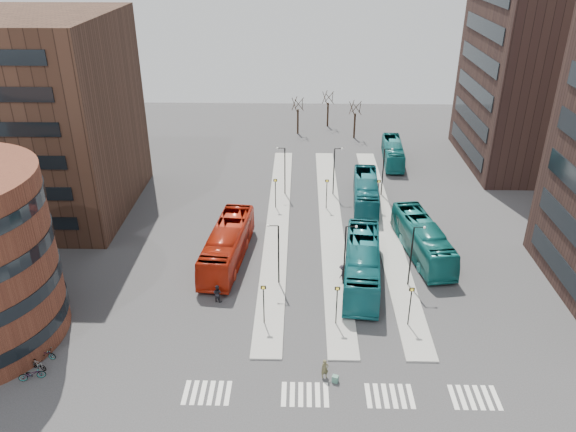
{
  "coord_description": "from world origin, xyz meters",
  "views": [
    {
      "loc": [
        -1.5,
        -25.85,
        29.36
      ],
      "look_at": [
        -2.64,
        22.21,
        5.0
      ],
      "focal_mm": 35.0,
      "sensor_mm": 36.0,
      "label": 1
    }
  ],
  "objects_px": {
    "teal_bus_a": "(362,264)",
    "bicycle_far": "(45,354)",
    "commuter_b": "(360,298)",
    "commuter_a": "(217,293)",
    "teal_bus_c": "(423,239)",
    "traveller": "(325,369)",
    "red_bus": "(227,245)",
    "teal_bus_d": "(393,153)",
    "suitcase": "(335,379)",
    "commuter_c": "(342,273)",
    "teal_bus_b": "(366,192)",
    "bicycle_near": "(32,374)",
    "bicycle_mid": "(38,365)"
  },
  "relations": [
    {
      "from": "commuter_a",
      "to": "bicycle_near",
      "type": "distance_m",
      "value": 15.87
    },
    {
      "from": "red_bus",
      "to": "commuter_c",
      "type": "xyz_separation_m",
      "value": [
        11.16,
        -3.38,
        -0.97
      ]
    },
    {
      "from": "suitcase",
      "to": "teal_bus_a",
      "type": "relative_size",
      "value": 0.04
    },
    {
      "from": "suitcase",
      "to": "commuter_a",
      "type": "xyz_separation_m",
      "value": [
        -9.94,
        9.81,
        0.57
      ]
    },
    {
      "from": "teal_bus_b",
      "to": "commuter_a",
      "type": "bearing_deg",
      "value": -122.28
    },
    {
      "from": "traveller",
      "to": "commuter_b",
      "type": "relative_size",
      "value": 0.94
    },
    {
      "from": "commuter_b",
      "to": "commuter_a",
      "type": "bearing_deg",
      "value": 86.34
    },
    {
      "from": "teal_bus_d",
      "to": "commuter_b",
      "type": "xyz_separation_m",
      "value": [
        -7.76,
        -34.69,
        -0.64
      ]
    },
    {
      "from": "red_bus",
      "to": "bicycle_near",
      "type": "xyz_separation_m",
      "value": [
        -12.36,
        -17.06,
        -1.31
      ]
    },
    {
      "from": "bicycle_near",
      "to": "bicycle_far",
      "type": "distance_m",
      "value": 2.27
    },
    {
      "from": "teal_bus_a",
      "to": "teal_bus_b",
      "type": "height_order",
      "value": "teal_bus_a"
    },
    {
      "from": "teal_bus_d",
      "to": "bicycle_far",
      "type": "distance_m",
      "value": 53.24
    },
    {
      "from": "bicycle_far",
      "to": "teal_bus_c",
      "type": "bearing_deg",
      "value": -53.76
    },
    {
      "from": "teal_bus_a",
      "to": "bicycle_far",
      "type": "height_order",
      "value": "teal_bus_a"
    },
    {
      "from": "red_bus",
      "to": "suitcase",
      "type": "bearing_deg",
      "value": -53.69
    },
    {
      "from": "suitcase",
      "to": "commuter_c",
      "type": "bearing_deg",
      "value": 105.28
    },
    {
      "from": "suitcase",
      "to": "teal_bus_b",
      "type": "relative_size",
      "value": 0.05
    },
    {
      "from": "red_bus",
      "to": "teal_bus_c",
      "type": "distance_m",
      "value": 19.61
    },
    {
      "from": "teal_bus_c",
      "to": "bicycle_near",
      "type": "relative_size",
      "value": 6.61
    },
    {
      "from": "teal_bus_a",
      "to": "teal_bus_c",
      "type": "height_order",
      "value": "teal_bus_a"
    },
    {
      "from": "teal_bus_c",
      "to": "teal_bus_d",
      "type": "xyz_separation_m",
      "value": [
        0.68,
        25.61,
        -0.24
      ]
    },
    {
      "from": "teal_bus_d",
      "to": "commuter_b",
      "type": "relative_size",
      "value": 6.32
    },
    {
      "from": "teal_bus_b",
      "to": "commuter_a",
      "type": "distance_m",
      "value": 25.31
    },
    {
      "from": "teal_bus_c",
      "to": "traveller",
      "type": "xyz_separation_m",
      "value": [
        -10.45,
        -18.04,
        -0.94
      ]
    },
    {
      "from": "teal_bus_c",
      "to": "teal_bus_d",
      "type": "height_order",
      "value": "teal_bus_c"
    },
    {
      "from": "teal_bus_c",
      "to": "commuter_c",
      "type": "xyz_separation_m",
      "value": [
        -8.37,
        -5.08,
        -0.89
      ]
    },
    {
      "from": "commuter_b",
      "to": "bicycle_mid",
      "type": "height_order",
      "value": "commuter_b"
    },
    {
      "from": "suitcase",
      "to": "commuter_c",
      "type": "xyz_separation_m",
      "value": [
        1.31,
        13.42,
        0.56
      ]
    },
    {
      "from": "commuter_b",
      "to": "suitcase",
      "type": "bearing_deg",
      "value": 162.67
    },
    {
      "from": "commuter_b",
      "to": "bicycle_far",
      "type": "height_order",
      "value": "commuter_b"
    },
    {
      "from": "teal_bus_d",
      "to": "traveller",
      "type": "xyz_separation_m",
      "value": [
        -11.13,
        -43.66,
        -0.7
      ]
    },
    {
      "from": "commuter_b",
      "to": "bicycle_far",
      "type": "distance_m",
      "value": 25.9
    },
    {
      "from": "red_bus",
      "to": "bicycle_near",
      "type": "distance_m",
      "value": 21.11
    },
    {
      "from": "red_bus",
      "to": "traveller",
      "type": "distance_m",
      "value": 18.73
    },
    {
      "from": "teal_bus_b",
      "to": "traveller",
      "type": "distance_m",
      "value": 30.26
    },
    {
      "from": "bicycle_near",
      "to": "bicycle_mid",
      "type": "height_order",
      "value": "bicycle_near"
    },
    {
      "from": "suitcase",
      "to": "red_bus",
      "type": "xyz_separation_m",
      "value": [
        -9.84,
        16.8,
        1.53
      ]
    },
    {
      "from": "commuter_a",
      "to": "bicycle_near",
      "type": "relative_size",
      "value": 0.9
    },
    {
      "from": "red_bus",
      "to": "teal_bus_d",
      "type": "xyz_separation_m",
      "value": [
        20.21,
        27.32,
        -0.32
      ]
    },
    {
      "from": "suitcase",
      "to": "teal_bus_d",
      "type": "relative_size",
      "value": 0.05
    },
    {
      "from": "teal_bus_b",
      "to": "bicycle_far",
      "type": "xyz_separation_m",
      "value": [
        -27.34,
        -28.11,
        -1.15
      ]
    },
    {
      "from": "traveller",
      "to": "bicycle_mid",
      "type": "height_order",
      "value": "traveller"
    },
    {
      "from": "commuter_a",
      "to": "red_bus",
      "type": "bearing_deg",
      "value": -68.6
    },
    {
      "from": "suitcase",
      "to": "commuter_b",
      "type": "bearing_deg",
      "value": 95.43
    },
    {
      "from": "suitcase",
      "to": "commuter_c",
      "type": "relative_size",
      "value": 0.33
    },
    {
      "from": "teal_bus_c",
      "to": "traveller",
      "type": "bearing_deg",
      "value": -128.43
    },
    {
      "from": "teal_bus_c",
      "to": "commuter_a",
      "type": "xyz_separation_m",
      "value": [
        -19.63,
        -8.69,
        -0.89
      ]
    },
    {
      "from": "teal_bus_d",
      "to": "commuter_a",
      "type": "distance_m",
      "value": 39.87
    },
    {
      "from": "red_bus",
      "to": "teal_bus_c",
      "type": "relative_size",
      "value": 1.04
    },
    {
      "from": "commuter_a",
      "to": "bicycle_far",
      "type": "distance_m",
      "value": 14.54
    }
  ]
}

